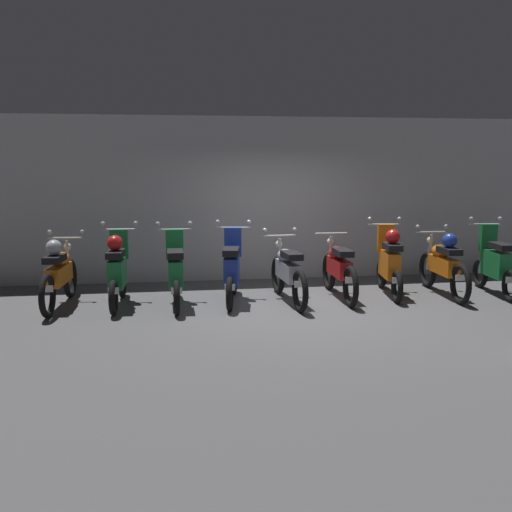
{
  "coord_description": "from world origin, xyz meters",
  "views": [
    {
      "loc": [
        -1.86,
        -8.64,
        2.25
      ],
      "look_at": [
        -0.51,
        0.52,
        0.75
      ],
      "focal_mm": 41.05,
      "sensor_mm": 36.0,
      "label": 1
    }
  ],
  "objects_px": {
    "motorbike_slot_5": "(339,269)",
    "motorbike_slot_7": "(443,265)",
    "motorbike_slot_6": "(389,262)",
    "motorbike_slot_1": "(118,270)",
    "motorbike_slot_2": "(175,272)",
    "motorbike_slot_3": "(232,270)",
    "motorbike_slot_0": "(59,273)",
    "motorbike_slot_4": "(288,272)",
    "motorbike_slot_8": "(495,264)"
  },
  "relations": [
    {
      "from": "motorbike_slot_3",
      "to": "motorbike_slot_1",
      "type": "bearing_deg",
      "value": -179.86
    },
    {
      "from": "motorbike_slot_7",
      "to": "motorbike_slot_6",
      "type": "bearing_deg",
      "value": 169.39
    },
    {
      "from": "motorbike_slot_3",
      "to": "motorbike_slot_5",
      "type": "relative_size",
      "value": 0.86
    },
    {
      "from": "motorbike_slot_0",
      "to": "motorbike_slot_2",
      "type": "bearing_deg",
      "value": -5.69
    },
    {
      "from": "motorbike_slot_4",
      "to": "motorbike_slot_6",
      "type": "height_order",
      "value": "motorbike_slot_6"
    },
    {
      "from": "motorbike_slot_0",
      "to": "motorbike_slot_6",
      "type": "distance_m",
      "value": 5.39
    },
    {
      "from": "motorbike_slot_0",
      "to": "motorbike_slot_7",
      "type": "relative_size",
      "value": 1.0
    },
    {
      "from": "motorbike_slot_0",
      "to": "motorbike_slot_7",
      "type": "xyz_separation_m",
      "value": [
        6.28,
        -0.12,
        0.0
      ]
    },
    {
      "from": "motorbike_slot_7",
      "to": "motorbike_slot_1",
      "type": "bearing_deg",
      "value": 179.42
    },
    {
      "from": "motorbike_slot_2",
      "to": "motorbike_slot_8",
      "type": "distance_m",
      "value": 5.39
    },
    {
      "from": "motorbike_slot_6",
      "to": "motorbike_slot_2",
      "type": "bearing_deg",
      "value": -176.35
    },
    {
      "from": "motorbike_slot_3",
      "to": "motorbike_slot_4",
      "type": "xyz_separation_m",
      "value": [
        0.89,
        -0.14,
        -0.04
      ]
    },
    {
      "from": "motorbike_slot_3",
      "to": "motorbike_slot_5",
      "type": "distance_m",
      "value": 1.79
    },
    {
      "from": "motorbike_slot_6",
      "to": "motorbike_slot_1",
      "type": "bearing_deg",
      "value": -178.56
    },
    {
      "from": "motorbike_slot_7",
      "to": "motorbike_slot_4",
      "type": "bearing_deg",
      "value": -178.24
    },
    {
      "from": "motorbike_slot_1",
      "to": "motorbike_slot_7",
      "type": "xyz_separation_m",
      "value": [
        5.39,
        -0.05,
        -0.04
      ]
    },
    {
      "from": "motorbike_slot_3",
      "to": "motorbike_slot_6",
      "type": "height_order",
      "value": "same"
    },
    {
      "from": "motorbike_slot_5",
      "to": "motorbike_slot_7",
      "type": "xyz_separation_m",
      "value": [
        1.8,
        -0.09,
        0.04
      ]
    },
    {
      "from": "motorbike_slot_3",
      "to": "motorbike_slot_2",
      "type": "bearing_deg",
      "value": -172.39
    },
    {
      "from": "motorbike_slot_5",
      "to": "motorbike_slot_8",
      "type": "xyz_separation_m",
      "value": [
        2.7,
        -0.14,
        0.04
      ]
    },
    {
      "from": "motorbike_slot_6",
      "to": "motorbike_slot_8",
      "type": "bearing_deg",
      "value": -6.92
    },
    {
      "from": "motorbike_slot_1",
      "to": "motorbike_slot_5",
      "type": "distance_m",
      "value": 3.59
    },
    {
      "from": "motorbike_slot_5",
      "to": "motorbike_slot_7",
      "type": "bearing_deg",
      "value": -2.98
    },
    {
      "from": "motorbike_slot_3",
      "to": "motorbike_slot_7",
      "type": "relative_size",
      "value": 0.86
    },
    {
      "from": "motorbike_slot_0",
      "to": "motorbike_slot_6",
      "type": "height_order",
      "value": "motorbike_slot_6"
    },
    {
      "from": "motorbike_slot_0",
      "to": "motorbike_slot_7",
      "type": "distance_m",
      "value": 6.29
    },
    {
      "from": "motorbike_slot_6",
      "to": "motorbike_slot_3",
      "type": "bearing_deg",
      "value": -177.7
    },
    {
      "from": "motorbike_slot_1",
      "to": "motorbike_slot_2",
      "type": "xyz_separation_m",
      "value": [
        0.9,
        -0.12,
        -0.04
      ]
    },
    {
      "from": "motorbike_slot_2",
      "to": "motorbike_slot_4",
      "type": "distance_m",
      "value": 1.79
    },
    {
      "from": "motorbike_slot_0",
      "to": "motorbike_slot_5",
      "type": "distance_m",
      "value": 4.49
    },
    {
      "from": "motorbike_slot_5",
      "to": "motorbike_slot_0",
      "type": "bearing_deg",
      "value": 179.7
    },
    {
      "from": "motorbike_slot_1",
      "to": "motorbike_slot_2",
      "type": "relative_size",
      "value": 1.0
    },
    {
      "from": "motorbike_slot_2",
      "to": "motorbike_slot_3",
      "type": "xyz_separation_m",
      "value": [
        0.9,
        0.12,
        0.0
      ]
    },
    {
      "from": "motorbike_slot_2",
      "to": "motorbike_slot_7",
      "type": "xyz_separation_m",
      "value": [
        4.49,
        0.06,
        0.0
      ]
    },
    {
      "from": "motorbike_slot_0",
      "to": "motorbike_slot_8",
      "type": "distance_m",
      "value": 7.19
    },
    {
      "from": "motorbike_slot_3",
      "to": "motorbike_slot_7",
      "type": "distance_m",
      "value": 3.59
    },
    {
      "from": "motorbike_slot_8",
      "to": "motorbike_slot_5",
      "type": "bearing_deg",
      "value": 176.95
    },
    {
      "from": "motorbike_slot_0",
      "to": "motorbike_slot_1",
      "type": "distance_m",
      "value": 0.9
    },
    {
      "from": "motorbike_slot_1",
      "to": "motorbike_slot_8",
      "type": "xyz_separation_m",
      "value": [
        6.29,
        -0.11,
        -0.04
      ]
    },
    {
      "from": "motorbike_slot_2",
      "to": "motorbike_slot_5",
      "type": "relative_size",
      "value": 0.86
    },
    {
      "from": "motorbike_slot_1",
      "to": "motorbike_slot_8",
      "type": "relative_size",
      "value": 1.0
    },
    {
      "from": "motorbike_slot_4",
      "to": "motorbike_slot_1",
      "type": "bearing_deg",
      "value": 177.07
    },
    {
      "from": "motorbike_slot_1",
      "to": "motorbike_slot_4",
      "type": "bearing_deg",
      "value": -2.93
    },
    {
      "from": "motorbike_slot_3",
      "to": "motorbike_slot_4",
      "type": "height_order",
      "value": "motorbike_slot_3"
    },
    {
      "from": "motorbike_slot_0",
      "to": "motorbike_slot_3",
      "type": "bearing_deg",
      "value": -1.23
    },
    {
      "from": "motorbike_slot_4",
      "to": "motorbike_slot_5",
      "type": "height_order",
      "value": "motorbike_slot_4"
    },
    {
      "from": "motorbike_slot_0",
      "to": "motorbike_slot_5",
      "type": "relative_size",
      "value": 1.0
    },
    {
      "from": "motorbike_slot_1",
      "to": "motorbike_slot_7",
      "type": "bearing_deg",
      "value": -0.58
    },
    {
      "from": "motorbike_slot_0",
      "to": "motorbike_slot_3",
      "type": "height_order",
      "value": "motorbike_slot_3"
    },
    {
      "from": "motorbike_slot_0",
      "to": "motorbike_slot_4",
      "type": "xyz_separation_m",
      "value": [
        3.59,
        -0.2,
        -0.04
      ]
    }
  ]
}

